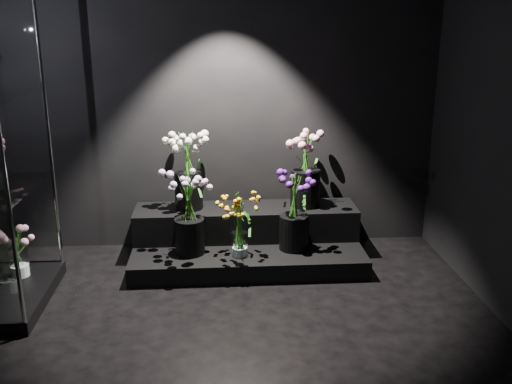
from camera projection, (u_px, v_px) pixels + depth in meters
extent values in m
plane|color=black|center=(226.00, 361.00, 3.65)|extent=(4.00, 4.00, 0.00)
plane|color=black|center=(219.00, 98.00, 5.14)|extent=(4.00, 0.00, 4.00)
plane|color=black|center=(233.00, 336.00, 1.33)|extent=(4.00, 0.00, 4.00)
cube|color=black|center=(248.00, 254.00, 5.06)|extent=(2.01, 0.89, 0.17)
cube|color=black|center=(246.00, 222.00, 5.21)|extent=(2.01, 0.45, 0.28)
cube|color=black|center=(7.00, 296.00, 4.38)|extent=(0.63, 1.05, 0.11)
cylinder|color=white|center=(240.00, 244.00, 4.79)|extent=(0.13, 0.13, 0.21)
cylinder|color=black|center=(190.00, 236.00, 4.83)|extent=(0.25, 0.25, 0.31)
cylinder|color=black|center=(294.00, 232.00, 4.93)|extent=(0.25, 0.25, 0.31)
cylinder|color=black|center=(189.00, 191.00, 5.10)|extent=(0.25, 0.25, 0.33)
cylinder|color=black|center=(305.00, 188.00, 5.17)|extent=(0.27, 0.27, 0.34)
cylinder|color=white|center=(19.00, 261.00, 4.55)|extent=(0.15, 0.15, 0.27)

